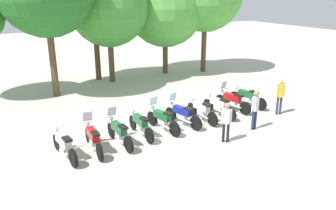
# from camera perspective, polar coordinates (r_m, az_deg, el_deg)

# --- Properties ---
(ground_plane) EXTENTS (80.00, 80.00, 0.00)m
(ground_plane) POSITION_cam_1_polar(r_m,az_deg,el_deg) (14.34, 0.96, -3.97)
(ground_plane) COLOR #BCB7A8
(motorcycle_0) EXTENTS (0.62, 2.18, 0.99)m
(motorcycle_0) POSITION_cam_1_polar(r_m,az_deg,el_deg) (12.25, -17.43, -6.52)
(motorcycle_0) COLOR black
(motorcycle_0) RESTS_ON ground_plane
(motorcycle_1) EXTENTS (0.62, 2.19, 1.37)m
(motorcycle_1) POSITION_cam_1_polar(r_m,az_deg,el_deg) (12.46, -12.74, -5.58)
(motorcycle_1) COLOR black
(motorcycle_1) RESTS_ON ground_plane
(motorcycle_2) EXTENTS (0.62, 2.19, 1.37)m
(motorcycle_2) POSITION_cam_1_polar(r_m,az_deg,el_deg) (12.82, -8.41, -4.56)
(motorcycle_2) COLOR black
(motorcycle_2) RESTS_ON ground_plane
(motorcycle_3) EXTENTS (0.62, 2.19, 0.99)m
(motorcycle_3) POSITION_cam_1_polar(r_m,az_deg,el_deg) (13.47, -4.75, -3.30)
(motorcycle_3) COLOR black
(motorcycle_3) RESTS_ON ground_plane
(motorcycle_4) EXTENTS (0.64, 2.18, 1.37)m
(motorcycle_4) POSITION_cam_1_polar(r_m,az_deg,el_deg) (13.93, -0.98, -2.39)
(motorcycle_4) COLOR black
(motorcycle_4) RESTS_ON ground_plane
(motorcycle_5) EXTENTS (0.76, 2.15, 1.37)m
(motorcycle_5) POSITION_cam_1_polar(r_m,az_deg,el_deg) (14.50, 2.46, -1.53)
(motorcycle_5) COLOR black
(motorcycle_5) RESTS_ON ground_plane
(motorcycle_6) EXTENTS (0.62, 2.19, 0.99)m
(motorcycle_6) POSITION_cam_1_polar(r_m,az_deg,el_deg) (15.08, 5.78, -0.85)
(motorcycle_6) COLOR black
(motorcycle_6) RESTS_ON ground_plane
(motorcycle_7) EXTENTS (0.62, 2.19, 0.99)m
(motorcycle_7) POSITION_cam_1_polar(r_m,az_deg,el_deg) (15.74, 8.70, -0.11)
(motorcycle_7) COLOR black
(motorcycle_7) RESTS_ON ground_plane
(motorcycle_8) EXTENTS (0.66, 2.17, 1.37)m
(motorcycle_8) POSITION_cam_1_polar(r_m,az_deg,el_deg) (16.58, 10.95, 0.79)
(motorcycle_8) COLOR black
(motorcycle_8) RESTS_ON ground_plane
(motorcycle_9) EXTENTS (0.75, 2.15, 0.99)m
(motorcycle_9) POSITION_cam_1_polar(r_m,az_deg,el_deg) (17.30, 13.44, 1.34)
(motorcycle_9) COLOR black
(motorcycle_9) RESTS_ON ground_plane
(person_0) EXTENTS (0.37, 0.31, 1.62)m
(person_0) POSITION_cam_1_polar(r_m,az_deg,el_deg) (12.90, 10.01, -2.49)
(person_0) COLOR black
(person_0) RESTS_ON ground_plane
(person_1) EXTENTS (0.41, 0.26, 1.71)m
(person_1) POSITION_cam_1_polar(r_m,az_deg,el_deg) (14.33, 14.75, -0.34)
(person_1) COLOR #232D4C
(person_1) RESTS_ON ground_plane
(person_2) EXTENTS (0.40, 0.30, 1.77)m
(person_2) POSITION_cam_1_polar(r_m,az_deg,el_deg) (16.46, 18.73, 1.92)
(person_2) COLOR #232D4C
(person_2) RESTS_ON ground_plane
(tree_2) EXTENTS (3.43, 3.43, 6.19)m
(tree_2) POSITION_cam_1_polar(r_m,az_deg,el_deg) (22.07, -12.57, 15.59)
(tree_2) COLOR brown
(tree_2) RESTS_ON ground_plane
(tree_3) EXTENTS (4.92, 4.92, 7.17)m
(tree_3) POSITION_cam_1_polar(r_m,az_deg,el_deg) (21.36, -10.21, 16.32)
(tree_3) COLOR brown
(tree_3) RESTS_ON ground_plane
(tree_4) EXTENTS (5.33, 5.33, 7.21)m
(tree_4) POSITION_cam_1_polar(r_m,az_deg,el_deg) (23.40, -0.50, 16.40)
(tree_4) COLOR brown
(tree_4) RESTS_ON ground_plane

